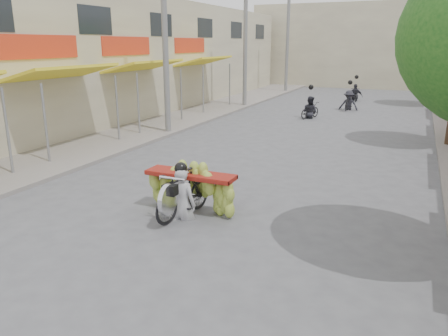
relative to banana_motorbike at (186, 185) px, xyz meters
The scene contains 12 objects.
ground 4.31m from the banana_motorbike, 85.63° to the right, with size 120.00×120.00×0.00m, color #5A5B60.
sidewalk_left 12.68m from the banana_motorbike, 121.81° to the left, with size 4.00×60.00×0.12m, color gray.
shophouse_row_left 15.37m from the banana_motorbike, 140.12° to the left, with size 9.77×40.00×6.00m.
far_building 33.88m from the banana_motorbike, 89.45° to the left, with size 20.00×6.00×7.00m, color #BEB596.
utility_pole_mid 9.85m from the banana_motorbike, 123.18° to the left, with size 0.60×0.24×8.00m.
utility_pole_far 17.83m from the banana_motorbike, 106.85° to the left, with size 0.60×0.24×8.00m.
utility_pole_back 26.47m from the banana_motorbike, 101.15° to the left, with size 0.60×0.24×8.00m.
street_tree_far 22.71m from the banana_motorbike, 75.27° to the left, with size 3.40×3.40×5.25m.
banana_motorbike is the anchor object (origin of this frame).
bg_motorbike_a 14.17m from the banana_motorbike, 91.97° to the left, with size 0.99×1.55×1.95m.
bg_motorbike_b 17.85m from the banana_motorbike, 87.05° to the left, with size 1.09×1.72×1.95m.
bg_motorbike_c 22.24m from the banana_motorbike, 88.20° to the left, with size 1.06×1.52×1.95m.
Camera 1 is at (4.13, -3.79, 3.71)m, focal length 35.00 mm.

